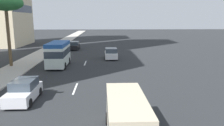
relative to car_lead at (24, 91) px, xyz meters
The scene contains 10 objects.
ground_plane 19.52m from the car_lead, 10.31° to the right, with size 198.00×198.00×0.00m, color #26282B.
sidewalk_right 19.79m from the car_lead, 13.97° to the left, with size 162.00×3.78×0.15m, color #B2ADA3.
lane_stripe_mid 4.51m from the car_lead, 51.80° to the right, with size 3.20×0.16×0.01m, color silver.
lane_stripe_far 14.73m from the car_lead, 13.72° to the right, with size 3.20×0.16×0.01m, color silver.
car_lead is the anchor object (origin of this frame).
van_second 9.12m from the car_lead, 128.17° to the right, with size 5.24×2.09×2.20m.
car_third 28.66m from the car_lead, ahead, with size 4.43×1.85×1.61m.
car_fourth 19.13m from the car_lead, 22.35° to the right, with size 4.02×1.96×1.68m.
minibus_fifth 12.42m from the car_lead, ahead, with size 6.05×2.37×3.17m.
palm_tree 15.40m from the car_lead, 25.84° to the left, with size 4.24×4.24×8.85m.
Camera 1 is at (-3.64, -2.49, 6.08)m, focal length 34.91 mm.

